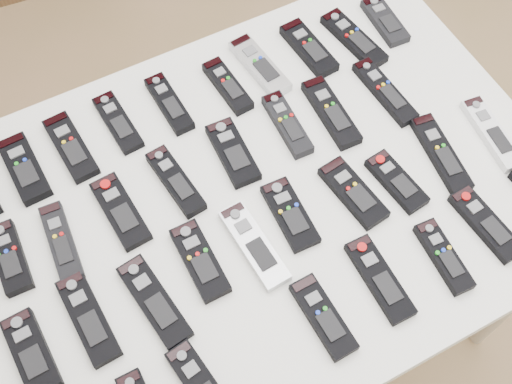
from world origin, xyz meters
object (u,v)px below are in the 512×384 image
remote_22 (254,245)px  remote_34 (486,224)px  remote_13 (176,181)px  remote_24 (353,193)px  remote_11 (61,242)px  remote_18 (31,353)px  remote_6 (260,66)px  remote_33 (444,257)px  table (256,209)px  remote_23 (290,214)px  remote_1 (24,169)px  remote_14 (233,153)px  remote_7 (309,48)px  remote_31 (323,317)px  remote_8 (354,39)px  remote_4 (169,104)px  remote_21 (200,261)px  remote_19 (88,318)px  remote_27 (492,133)px  remote_12 (120,211)px  remote_26 (441,154)px  remote_10 (10,258)px  remote_3 (118,122)px  remote_25 (396,182)px  remote_16 (331,112)px  remote_32 (380,279)px  remote_5 (228,86)px  remote_20 (154,301)px  remote_15 (287,124)px  remote_17 (385,92)px  remote_9 (385,21)px

remote_22 → remote_34: size_ratio=1.12×
remote_13 → remote_24: size_ratio=1.05×
remote_11 → remote_18: 0.22m
remote_22 → remote_18: bearing=176.7°
remote_6 → remote_33: (0.09, -0.59, 0.00)m
table → remote_23: size_ratio=7.89×
remote_1 → remote_14: (0.40, -0.17, -0.00)m
remote_24 → remote_7: bearing=66.4°
remote_31 → remote_8: bearing=51.6°
remote_14 → remote_4: bearing=113.1°
remote_24 → remote_23: bearing=165.8°
remote_24 → remote_21: bearing=171.3°
remote_7 → remote_19: remote_7 is taller
remote_27 → remote_34: size_ratio=1.10×
remote_23 → remote_34: bearing=-28.5°
remote_12 → remote_26: size_ratio=0.88×
remote_8 → remote_10: (-0.89, -0.16, 0.00)m
remote_3 → remote_4: size_ratio=0.99×
remote_4 → remote_24: same height
remote_7 → remote_25: size_ratio=1.15×
remote_13 → remote_27: size_ratio=0.91×
remote_14 → remote_33: size_ratio=1.04×
table → remote_25: remote_25 is taller
remote_12 → remote_16: (0.50, 0.01, 0.00)m
remote_32 → remote_22: bearing=136.7°
remote_6 → remote_7: same height
remote_33 → remote_18: bearing=169.6°
remote_5 → remote_20: size_ratio=0.82×
remote_1 → remote_16: bearing=-17.8°
remote_7 → remote_18: (-0.80, -0.38, 0.00)m
remote_18 → remote_6: bearing=27.4°
remote_15 → remote_23: size_ratio=1.06×
remote_14 → remote_25: bearing=-36.9°
remote_10 → remote_21: size_ratio=0.93×
remote_5 → remote_12: bearing=-155.5°
remote_5 → remote_12: size_ratio=0.91×
remote_11 → remote_14: 0.39m
table → remote_20: (-0.28, -0.11, 0.07)m
remote_11 → remote_21: bearing=-32.0°
remote_25 → remote_31: 0.33m
remote_19 → remote_24: (0.58, -0.00, 0.00)m
remote_18 → remote_7: bearing=23.0°
remote_25 → remote_15: bearing=113.0°
remote_6 → remote_27: size_ratio=0.97×
remote_16 → remote_31: size_ratio=1.15×
remote_10 → remote_17: (0.87, -0.00, -0.00)m
remote_22 → remote_33: size_ratio=1.23×
remote_11 → remote_32: same height
remote_9 → remote_14: (-0.49, -0.16, 0.00)m
table → remote_32: (0.12, -0.27, 0.07)m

